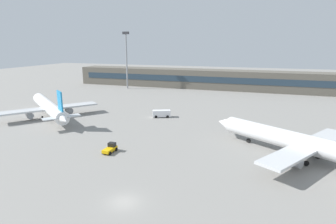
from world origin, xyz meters
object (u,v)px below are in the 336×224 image
object	(u,v)px
baggage_tug_yellow	(110,148)
floodlight_tower_west	(126,56)
airplane_mid	(49,107)
airplane_near	(302,143)
service_van_white	(162,113)

from	to	relation	value
baggage_tug_yellow	floodlight_tower_west	bearing A→B (deg)	114.56
floodlight_tower_west	airplane_mid	bearing A→B (deg)	-86.96
airplane_near	floodlight_tower_west	world-z (taller)	floodlight_tower_west
airplane_mid	floodlight_tower_west	size ratio (longest dim) A/B	1.24
baggage_tug_yellow	airplane_near	bearing A→B (deg)	13.72
service_van_white	floodlight_tower_west	distance (m)	60.17
floodlight_tower_west	service_van_white	bearing A→B (deg)	-53.26
airplane_mid	floodlight_tower_west	world-z (taller)	floodlight_tower_west
floodlight_tower_west	airplane_near	bearing A→B (deg)	-43.73
airplane_mid	service_van_white	size ratio (longest dim) A/B	5.94
baggage_tug_yellow	airplane_mid	bearing A→B (deg)	148.88
airplane_near	airplane_mid	xyz separation A→B (m)	(-67.55, 10.48, -0.08)
floodlight_tower_west	baggage_tug_yellow	bearing A→B (deg)	-65.44
airplane_mid	floodlight_tower_west	xyz separation A→B (m)	(-3.03, 57.02, 12.40)
airplane_near	baggage_tug_yellow	world-z (taller)	airplane_near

